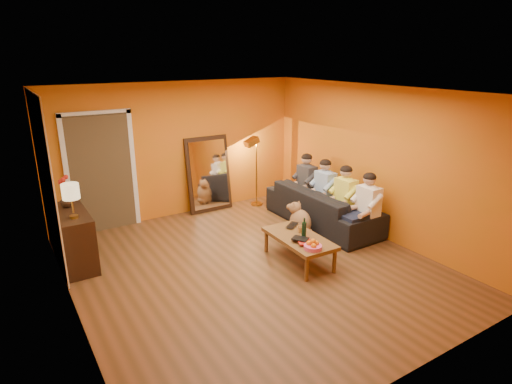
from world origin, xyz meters
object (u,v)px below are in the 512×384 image
floor_lamp (256,172)px  tumbler (301,229)px  sideboard (74,238)px  person_far_right (307,184)px  dog (301,220)px  person_mid_left (345,199)px  table_lamp (72,201)px  person_far_left (368,208)px  wine_bottle (304,228)px  mirror_frame (208,174)px  laptop (295,226)px  sofa (322,206)px  person_mid_right (325,191)px  vase (67,200)px  coffee_table (299,249)px

floor_lamp → tumbler: 2.55m
sideboard → person_far_right: (4.37, -0.11, 0.18)m
dog → person_mid_left: (0.85, -0.18, 0.29)m
table_lamp → tumbler: size_ratio=4.80×
person_far_left → person_mid_left: same height
person_mid_left → wine_bottle: size_ratio=3.94×
sideboard → person_far_right: bearing=-1.5°
mirror_frame → floor_lamp: size_ratio=1.06×
floor_lamp → laptop: (-0.66, -2.21, -0.29)m
person_mid_left → person_far_right: (0.00, 1.10, 0.00)m
person_mid_left → wine_bottle: bearing=-157.0°
table_lamp → floor_lamp: bearing=16.3°
sideboard → person_mid_left: 4.54m
sideboard → sofa: sideboard is taller
floor_lamp → wine_bottle: 2.73m
person_far_left → wine_bottle: bearing=-178.2°
tumbler → floor_lamp: bearing=73.6°
person_far_left → wine_bottle: 1.40m
dog → person_far_right: 1.29m
mirror_frame → laptop: size_ratio=4.96×
person_far_left → person_far_right: same height
laptop → person_far_left: bearing=-48.9°
mirror_frame → tumbler: bearing=-84.6°
tumbler → dog: bearing=52.0°
table_lamp → dog: 3.68m
sideboard → table_lamp: bearing=-90.0°
table_lamp → person_mid_right: (4.37, -0.36, -0.49)m
dog → tumbler: dog is taller
person_mid_left → vase: 4.62m
wine_bottle → tumbler: size_ratio=2.91×
sideboard → wine_bottle: size_ratio=3.81×
sideboard → table_lamp: size_ratio=2.31×
person_far_right → laptop: size_ratio=3.98×
floor_lamp → tumbler: bearing=-111.8°
coffee_table → dog: dog is taller
floor_lamp → wine_bottle: size_ratio=4.65×
person_far_left → person_mid_left: 0.55m
coffee_table → wine_bottle: wine_bottle is taller
wine_bottle → mirror_frame: bearing=93.7°
table_lamp → person_mid_right: size_ratio=0.42×
sofa → person_mid_left: bearing=-163.9°
floor_lamp → person_mid_right: floor_lamp is taller
tumbler → table_lamp: bearing=156.3°
mirror_frame → coffee_table: 2.89m
sofa → floor_lamp: floor_lamp is taller
mirror_frame → tumbler: (0.25, -2.72, -0.29)m
sofa → coffee_table: 1.65m
mirror_frame → person_far_right: 1.99m
coffee_table → laptop: bearing=64.9°
sideboard → person_mid_right: bearing=-8.6°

